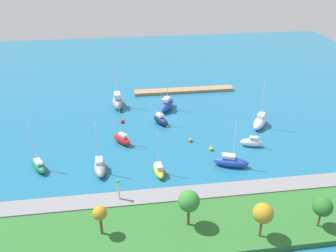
% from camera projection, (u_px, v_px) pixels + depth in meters
% --- Properties ---
extents(water, '(160.00, 160.00, 0.00)m').
position_uv_depth(water, '(164.00, 118.00, 84.23)').
color(water, '#1E668C').
rests_on(water, ground).
extents(pier_dock, '(27.74, 3.06, 0.80)m').
position_uv_depth(pier_dock, '(184.00, 90.00, 98.49)').
color(pier_dock, '#997A56').
rests_on(pier_dock, ground).
extents(breakwater, '(67.85, 3.58, 1.08)m').
position_uv_depth(breakwater, '(187.00, 195.00, 58.15)').
color(breakwater, gray).
rests_on(breakwater, ground).
extents(shoreline_park, '(59.16, 11.64, 0.89)m').
position_uv_depth(shoreline_park, '(196.00, 227.00, 51.91)').
color(shoreline_park, '#2D6B2D').
rests_on(shoreline_park, ground).
extents(harbor_beacon, '(0.56, 0.56, 3.73)m').
position_uv_depth(harbor_beacon, '(118.00, 188.00, 55.53)').
color(harbor_beacon, silver).
rests_on(harbor_beacon, breakwater).
extents(park_tree_west, '(2.83, 2.83, 5.01)m').
position_uv_depth(park_tree_west, '(323.00, 207.00, 49.76)').
color(park_tree_west, brown).
rests_on(park_tree_west, shoreline_park).
extents(park_tree_center, '(2.04, 2.04, 4.76)m').
position_uv_depth(park_tree_center, '(100.00, 214.00, 48.45)').
color(park_tree_center, brown).
rests_on(park_tree_center, shoreline_park).
extents(park_tree_midwest, '(3.14, 3.14, 5.91)m').
position_uv_depth(park_tree_midwest, '(189.00, 201.00, 49.72)').
color(park_tree_midwest, brown).
rests_on(park_tree_midwest, shoreline_park).
extents(park_tree_east, '(2.86, 2.86, 5.59)m').
position_uv_depth(park_tree_east, '(263.00, 213.00, 47.77)').
color(park_tree_east, brown).
rests_on(park_tree_east, shoreline_park).
extents(sailboat_gray_lone_south, '(2.53, 6.04, 9.98)m').
position_uv_depth(sailboat_gray_lone_south, '(100.00, 167.00, 64.37)').
color(sailboat_gray_lone_south, gray).
rests_on(sailboat_gray_lone_south, water).
extents(sailboat_blue_west_end, '(6.90, 4.09, 9.51)m').
position_uv_depth(sailboat_blue_west_end, '(231.00, 161.00, 65.94)').
color(sailboat_blue_west_end, '#2347B2').
rests_on(sailboat_blue_west_end, water).
extents(sailboat_white_by_breakwater, '(5.64, 6.64, 11.86)m').
position_uv_depth(sailboat_white_by_breakwater, '(260.00, 122.00, 79.84)').
color(sailboat_white_by_breakwater, white).
rests_on(sailboat_white_by_breakwater, water).
extents(sailboat_green_lone_north, '(4.37, 5.93, 9.88)m').
position_uv_depth(sailboat_green_lone_north, '(38.00, 165.00, 65.15)').
color(sailboat_green_lone_north, '#19724C').
rests_on(sailboat_green_lone_north, water).
extents(sailboat_yellow_east_end, '(2.14, 5.21, 8.62)m').
position_uv_depth(sailboat_yellow_east_end, '(159.00, 170.00, 63.85)').
color(sailboat_yellow_east_end, yellow).
rests_on(sailboat_yellow_east_end, water).
extents(sailboat_red_center_basin, '(4.33, 4.88, 9.58)m').
position_uv_depth(sailboat_red_center_basin, '(122.00, 139.00, 73.19)').
color(sailboat_red_center_basin, red).
rests_on(sailboat_red_center_basin, water).
extents(sailboat_navy_inner_mooring, '(3.96, 5.06, 7.86)m').
position_uv_depth(sailboat_navy_inner_mooring, '(161.00, 120.00, 81.06)').
color(sailboat_navy_inner_mooring, '#141E4C').
rests_on(sailboat_navy_inner_mooring, water).
extents(sailboat_gray_outer_mooring, '(2.80, 7.59, 12.49)m').
position_uv_depth(sailboat_gray_outer_mooring, '(118.00, 101.00, 89.16)').
color(sailboat_gray_outer_mooring, gray).
rests_on(sailboat_gray_outer_mooring, water).
extents(sailboat_blue_off_beacon, '(5.13, 6.87, 9.95)m').
position_uv_depth(sailboat_blue_off_beacon, '(167.00, 105.00, 87.62)').
color(sailboat_blue_off_beacon, '#2347B2').
rests_on(sailboat_blue_off_beacon, water).
extents(sailboat_white_along_channel, '(4.77, 2.81, 7.36)m').
position_uv_depth(sailboat_white_along_channel, '(252.00, 142.00, 72.37)').
color(sailboat_white_along_channel, white).
rests_on(sailboat_white_along_channel, water).
extents(mooring_buoy_yellow, '(0.82, 0.82, 0.82)m').
position_uv_depth(mooring_buoy_yellow, '(211.00, 149.00, 71.20)').
color(mooring_buoy_yellow, yellow).
rests_on(mooring_buoy_yellow, water).
extents(mooring_buoy_orange, '(0.80, 0.80, 0.80)m').
position_uv_depth(mooring_buoy_orange, '(190.00, 140.00, 74.30)').
color(mooring_buoy_orange, orange).
rests_on(mooring_buoy_orange, water).
extents(mooring_buoy_red, '(0.90, 0.90, 0.90)m').
position_uv_depth(mooring_buoy_red, '(122.00, 121.00, 81.85)').
color(mooring_buoy_red, red).
rests_on(mooring_buoy_red, water).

